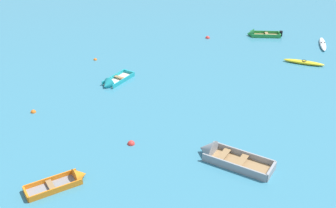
{
  "coord_description": "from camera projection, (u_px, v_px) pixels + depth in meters",
  "views": [
    {
      "loc": [
        -3.3,
        -7.46,
        15.44
      ],
      "look_at": [
        0.0,
        19.39,
        0.15
      ],
      "focal_mm": 46.83,
      "sensor_mm": 36.0,
      "label": 1
    }
  ],
  "objects": [
    {
      "name": "mooring_buoy_between_boats_right",
      "position": [
        131.0,
        144.0,
        27.01
      ],
      "size": [
        0.46,
        0.46,
        0.46
      ],
      "primitive_type": "sphere",
      "color": "red",
      "rests_on": "ground_plane"
    },
    {
      "name": "mooring_buoy_trailing",
      "position": [
        208.0,
        38.0,
        42.8
      ],
      "size": [
        0.43,
        0.43,
        0.43
      ],
      "primitive_type": "sphere",
      "color": "red",
      "rests_on": "ground_plane"
    },
    {
      "name": "rowboat_turquoise_midfield_left",
      "position": [
        112.0,
        83.0,
        33.98
      ],
      "size": [
        2.82,
        3.07,
        1.01
      ],
      "color": "beige",
      "rests_on": "ground_plane"
    },
    {
      "name": "mooring_buoy_central",
      "position": [
        33.0,
        112.0,
        30.36
      ],
      "size": [
        0.38,
        0.38,
        0.38
      ],
      "primitive_type": "sphere",
      "color": "orange",
      "rests_on": "ground_plane"
    },
    {
      "name": "kayak_white_far_left",
      "position": [
        323.0,
        44.0,
        41.04
      ],
      "size": [
        1.62,
        3.36,
        0.32
      ],
      "color": "white",
      "rests_on": "ground_plane"
    },
    {
      "name": "mooring_buoy_far_field",
      "position": [
        95.0,
        60.0,
        38.2
      ],
      "size": [
        0.31,
        0.31,
        0.31
      ],
      "primitive_type": "sphere",
      "color": "orange",
      "rests_on": "ground_plane"
    },
    {
      "name": "rowboat_orange_center",
      "position": [
        69.0,
        180.0,
        23.75
      ],
      "size": [
        3.48,
        2.27,
        0.98
      ],
      "color": "gray",
      "rests_on": "ground_plane"
    },
    {
      "name": "rowboat_grey_foreground_center",
      "position": [
        220.0,
        155.0,
        25.64
      ],
      "size": [
        4.41,
        3.85,
        1.38
      ],
      "color": "#99754C",
      "rests_on": "ground_plane"
    },
    {
      "name": "rowboat_green_near_camera",
      "position": [
        257.0,
        34.0,
        43.24
      ],
      "size": [
        3.49,
        1.62,
        1.01
      ],
      "color": "#99754C",
      "rests_on": "ground_plane"
    },
    {
      "name": "kayak_yellow_distant_center",
      "position": [
        304.0,
        62.0,
        37.38
      ],
      "size": [
        3.27,
        2.06,
        0.32
      ],
      "color": "yellow",
      "rests_on": "ground_plane"
    }
  ]
}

